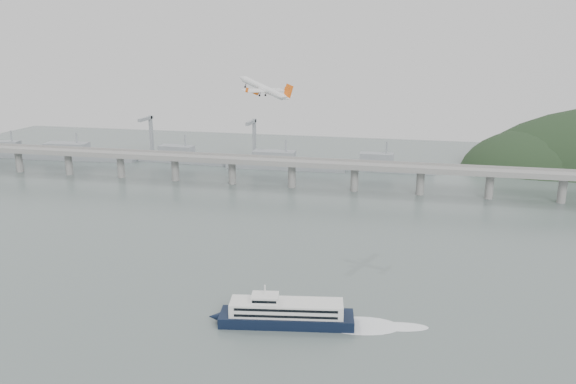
# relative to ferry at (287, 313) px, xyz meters

# --- Properties ---
(ground) EXTENTS (900.00, 900.00, 0.00)m
(ground) POSITION_rel_ferry_xyz_m (-16.46, 19.77, -4.67)
(ground) COLOR #576462
(ground) RESTS_ON ground
(bridge) EXTENTS (800.00, 22.00, 23.90)m
(bridge) POSITION_rel_ferry_xyz_m (-17.61, 219.77, 12.98)
(bridge) COLOR gray
(bridge) RESTS_ON ground
(distant_fleet) EXTENTS (453.00, 60.90, 40.00)m
(distant_fleet) POSITION_rel_ferry_xyz_m (-171.82, 284.85, 1.55)
(distant_fleet) COLOR gray
(distant_fleet) RESTS_ON ground
(ferry) EXTENTS (90.95, 26.63, 17.22)m
(ferry) POSITION_rel_ferry_xyz_m (0.00, 0.00, 0.00)
(ferry) COLOR black
(ferry) RESTS_ON ground
(airliner) EXTENTS (37.51, 35.33, 14.90)m
(airliner) POSITION_rel_ferry_xyz_m (-37.87, 107.44, 82.45)
(airliner) COLOR white
(airliner) RESTS_ON ground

